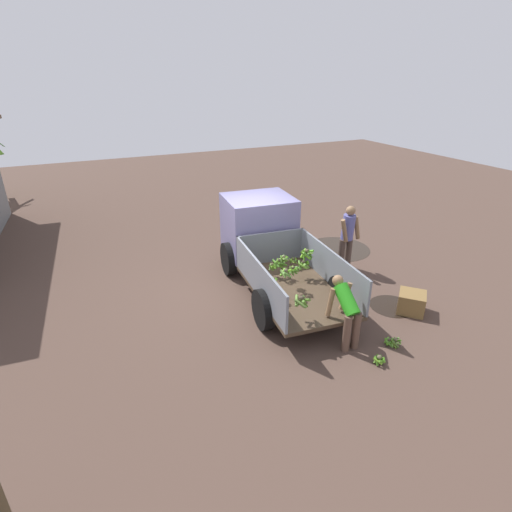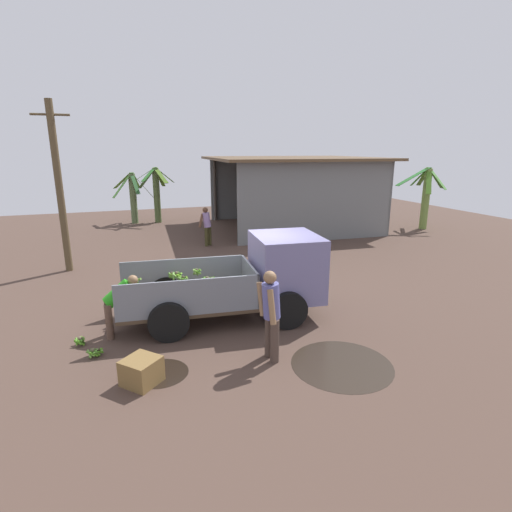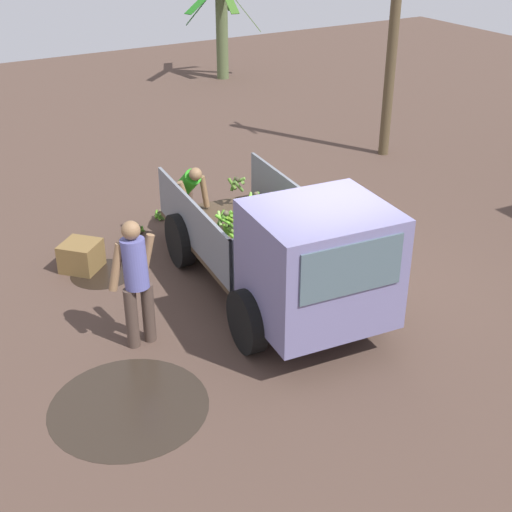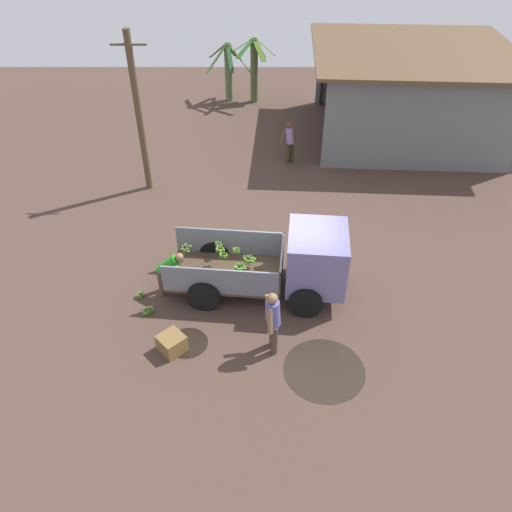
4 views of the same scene
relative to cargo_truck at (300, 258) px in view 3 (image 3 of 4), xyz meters
name	(u,v)px [view 3 (image 3 of 4)]	position (x,y,z in m)	size (l,w,h in m)	color
ground	(325,302)	(-0.24, 0.63, -1.00)	(36.00, 36.00, 0.00)	#4C382F
mud_patch_0	(129,406)	(0.50, -2.67, -0.99)	(1.86, 1.86, 0.01)	#2C231B
mud_patch_1	(103,274)	(-2.67, -1.86, -0.99)	(0.99, 0.99, 0.01)	black
cargo_truck	(300,258)	(0.00, 0.00, 0.00)	(4.70, 2.32, 1.90)	#473626
utility_pole	(394,30)	(-4.79, 5.42, 1.68)	(1.07, 0.22, 5.26)	brown
banana_palm_3	(222,28)	(-12.69, 5.57, 0.49)	(2.32, 2.53, 2.83)	#54623B
person_foreground_visitor	(136,278)	(-0.66, -2.03, -0.03)	(0.38, 0.69, 1.74)	#4A3A31
person_worker_loading	(188,192)	(-3.30, -0.07, -0.23)	(0.73, 0.59, 1.30)	brown
banana_bunch_on_ground_0	(160,214)	(-4.08, -0.27, -0.89)	(0.23, 0.24, 0.19)	brown
banana_bunch_on_ground_1	(139,229)	(-3.73, -0.82, -0.92)	(0.19, 0.20, 0.15)	brown
banana_bunch_on_ground_2	(133,227)	(-3.81, -0.89, -0.89)	(0.25, 0.22, 0.19)	brown
wooden_crate_0	(81,256)	(-2.99, -2.07, -0.77)	(0.55, 0.55, 0.45)	brown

